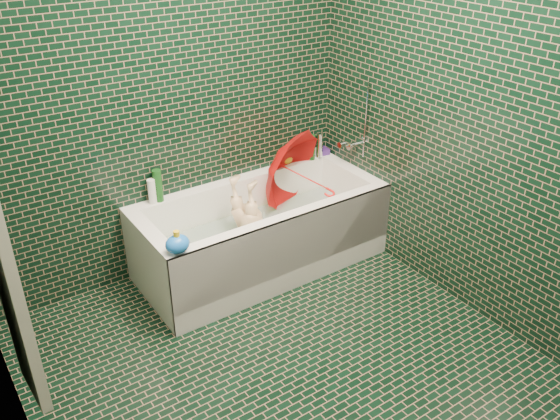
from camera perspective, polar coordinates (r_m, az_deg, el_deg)
floor at (r=3.42m, az=1.21°, el=-15.60°), size 2.80×2.80×0.00m
wall_back at (r=3.84m, az=-10.95°, el=11.01°), size 2.80×0.00×2.80m
wall_right at (r=3.56m, az=18.97°, el=8.51°), size 0.00×2.80×2.80m
bathtub at (r=4.15m, az=-1.72°, el=-2.90°), size 1.70×0.75×0.55m
bath_mat at (r=4.19m, az=-1.83°, el=-3.44°), size 1.35×0.47×0.01m
water at (r=4.12m, az=-1.86°, el=-1.75°), size 1.48×0.53×0.00m
towel at (r=2.61m, az=-24.77°, el=-5.73°), size 0.08×0.44×1.12m
faucet at (r=4.34m, az=7.25°, el=6.69°), size 0.18×0.19×0.55m
child at (r=4.06m, az=-2.93°, el=-2.09°), size 0.87×0.50×0.28m
umbrella at (r=4.25m, az=2.34°, el=3.20°), size 0.82×0.92×0.74m
soap_bottle_a at (r=4.60m, az=3.67°, el=5.16°), size 0.13×0.13×0.26m
soap_bottle_b at (r=4.62m, az=4.36°, el=5.23°), size 0.10×0.10×0.20m
soap_bottle_c at (r=4.56m, az=2.83°, el=4.94°), size 0.16×0.16×0.16m
bottle_right_tall at (r=4.52m, az=3.04°, el=6.05°), size 0.07×0.07×0.20m
bottle_right_pump at (r=4.55m, az=3.83°, el=6.21°), size 0.06×0.06×0.20m
bottle_left_tall at (r=3.97m, az=-11.67°, el=2.31°), size 0.07×0.07×0.22m
bottle_left_short at (r=3.96m, az=-12.23°, el=1.74°), size 0.06×0.06×0.17m
rubber_duck at (r=4.46m, az=0.72°, el=5.01°), size 0.12×0.09×0.10m
bath_toy at (r=3.40m, az=-9.84°, el=-3.22°), size 0.17×0.15×0.14m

